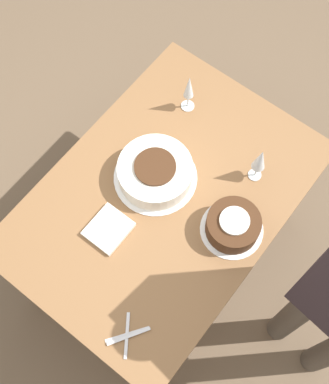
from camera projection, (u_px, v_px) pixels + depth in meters
ground_plane at (165, 251)px, 2.90m from camera, size 12.00×12.00×0.00m
dining_table at (165, 208)px, 2.32m from camera, size 1.30×0.91×0.76m
cake_center_white at (155, 172)px, 2.20m from camera, size 0.35×0.35×0.11m
cake_front_chocolate at (233, 226)px, 2.10m from camera, size 0.26×0.26×0.11m
wine_glass_near at (260, 160)px, 2.11m from camera, size 0.06×0.06×0.21m
wine_glass_far at (189, 88)px, 2.25m from camera, size 0.06×0.06×0.22m
fork_pile at (128, 335)px, 1.98m from camera, size 0.15×0.11×0.01m
napkin_stack at (108, 229)px, 2.14m from camera, size 0.17×0.15×0.02m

